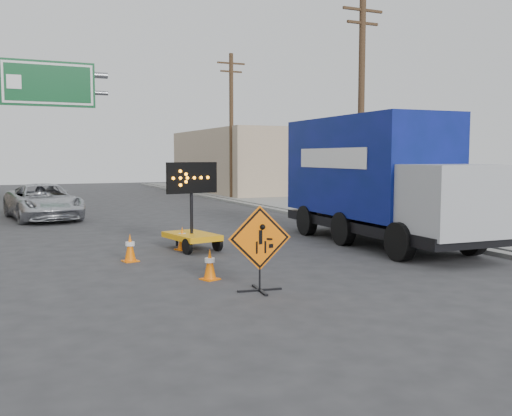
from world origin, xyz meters
TOP-DOWN VIEW (x-y plane):
  - ground at (0.00, 0.00)m, footprint 100.00×100.00m
  - curb_right at (7.20, 15.00)m, footprint 0.40×60.00m
  - sidewalk_right at (9.50, 15.00)m, footprint 4.00×60.00m
  - building_right_far at (13.00, 30.00)m, footprint 10.00×14.00m
  - highway_gantry at (-4.43, 17.96)m, footprint 6.18×0.38m
  - utility_pole_near at (8.00, 10.00)m, footprint 1.80×0.26m
  - utility_pole_far at (8.00, 24.00)m, footprint 1.80×0.26m
  - construction_sign at (-0.47, 1.08)m, footprint 1.29×0.92m
  - arrow_board at (-0.17, 6.50)m, footprint 1.59×1.95m
  - pickup_truck at (-3.55, 16.76)m, footprint 3.25×5.79m
  - box_truck at (5.46, 5.36)m, footprint 2.89×8.33m
  - cone_a at (-1.03, 2.49)m, footprint 0.45×0.45m
  - cone_b at (-2.18, 5.37)m, footprint 0.43×0.43m
  - cone_c at (-0.42, 6.60)m, footprint 0.45×0.45m

SIDE VIEW (x-z plane):
  - ground at x=0.00m, z-range 0.00..0.00m
  - curb_right at x=7.20m, z-range 0.00..0.12m
  - sidewalk_right at x=9.50m, z-range 0.00..0.15m
  - cone_a at x=-1.03m, z-range 0.00..0.68m
  - cone_c at x=-0.42m, z-range 0.00..0.68m
  - cone_b at x=-2.18m, z-range 0.00..0.72m
  - arrow_board at x=-0.17m, z-range -0.69..1.84m
  - pickup_truck at x=-3.55m, z-range 0.00..1.53m
  - construction_sign at x=-0.47m, z-range 0.05..1.77m
  - box_truck at x=5.46m, z-range -0.18..3.73m
  - building_right_far at x=13.00m, z-range 0.00..4.60m
  - utility_pole_near at x=8.00m, z-range 0.18..9.18m
  - utility_pole_far at x=8.00m, z-range 0.18..9.18m
  - highway_gantry at x=-4.43m, z-range 1.62..8.52m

